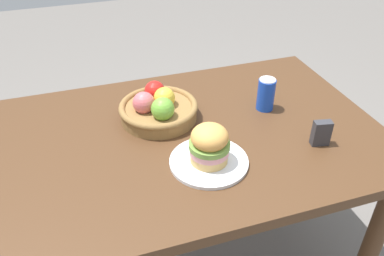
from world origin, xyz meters
name	(u,v)px	position (x,y,z in m)	size (l,w,h in m)	color
dining_table	(185,157)	(0.00, 0.00, 0.65)	(1.40, 0.90, 0.75)	#4C301C
plate	(209,162)	(0.03, -0.17, 0.76)	(0.25, 0.25, 0.01)	white
sandwich	(209,144)	(0.03, -0.17, 0.83)	(0.13, 0.13, 0.13)	#DBAD60
soda_can	(266,94)	(0.34, 0.07, 0.81)	(0.07, 0.07, 0.13)	blue
fruit_basket	(158,108)	(-0.06, 0.13, 0.80)	(0.29, 0.29, 0.12)	olive
napkin_holder	(321,133)	(0.42, -0.19, 0.80)	(0.06, 0.03, 0.09)	#333338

